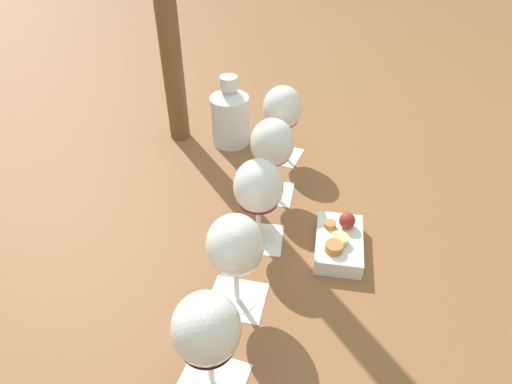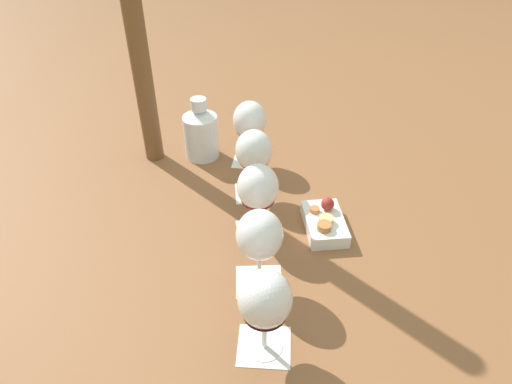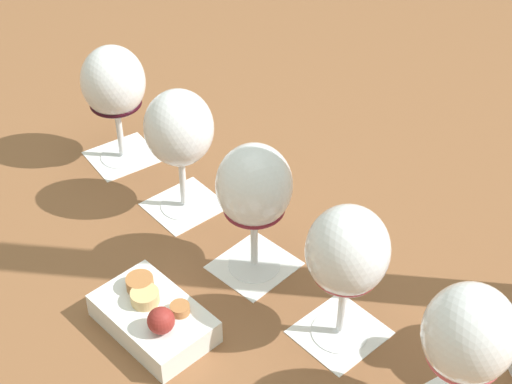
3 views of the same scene
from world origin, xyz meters
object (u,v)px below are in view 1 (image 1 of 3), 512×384
at_px(wine_glass_0, 282,111).
at_px(wine_glass_1, 272,146).
at_px(snack_dish, 339,242).
at_px(ceramic_vase, 230,115).
at_px(wine_glass_2, 257,189).
at_px(wine_glass_4, 207,332).
at_px(wine_glass_3, 235,249).

xyz_separation_m(wine_glass_0, wine_glass_1, (0.15, 0.05, -0.00)).
bearing_deg(snack_dish, ceramic_vase, -121.67).
xyz_separation_m(wine_glass_2, wine_glass_4, (0.30, 0.09, 0.00)).
distance_m(wine_glass_1, snack_dish, 0.25).
height_order(wine_glass_0, wine_glass_3, same).
bearing_deg(wine_glass_1, wine_glass_0, -161.75).
xyz_separation_m(wine_glass_3, wine_glass_4, (0.15, 0.05, 0.00)).
distance_m(wine_glass_3, snack_dish, 0.25).
bearing_deg(wine_glass_2, wine_glass_4, 16.49).
distance_m(wine_glass_0, snack_dish, 0.37).
bearing_deg(wine_glass_2, wine_glass_3, 16.11).
xyz_separation_m(wine_glass_3, ceramic_vase, (-0.44, -0.28, -0.05)).
bearing_deg(snack_dish, wine_glass_3, -29.16).
relative_size(wine_glass_0, ceramic_vase, 1.01).
height_order(wine_glass_1, wine_glass_2, same).
bearing_deg(wine_glass_0, wine_glass_2, 17.26).
xyz_separation_m(wine_glass_1, snack_dish, (0.10, 0.20, -0.11)).
distance_m(wine_glass_4, snack_dish, 0.37).
height_order(wine_glass_4, snack_dish, wine_glass_4).
bearing_deg(wine_glass_1, wine_glass_4, 16.40).
height_order(ceramic_vase, snack_dish, ceramic_vase).
distance_m(wine_glass_0, wine_glass_4, 0.63).
xyz_separation_m(wine_glass_0, wine_glass_4, (0.60, 0.18, 0.00)).
distance_m(wine_glass_0, wine_glass_2, 0.31).
xyz_separation_m(wine_glass_2, snack_dish, (-0.05, 0.16, -0.11)).
bearing_deg(wine_glass_1, wine_glass_3, 16.17).
relative_size(wine_glass_3, wine_glass_4, 1.00).
relative_size(wine_glass_1, ceramic_vase, 1.01).
height_order(wine_glass_2, snack_dish, wine_glass_2).
bearing_deg(wine_glass_0, wine_glass_1, 18.25).
height_order(wine_glass_1, ceramic_vase, wine_glass_1).
bearing_deg(wine_glass_4, ceramic_vase, -151.19).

